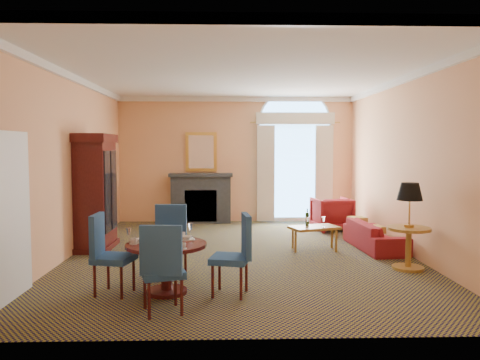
{
  "coord_description": "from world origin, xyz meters",
  "views": [
    {
      "loc": [
        -0.26,
        -8.29,
        1.91
      ],
      "look_at": [
        0.0,
        0.5,
        1.3
      ],
      "focal_mm": 35.0,
      "sensor_mm": 36.0,
      "label": 1
    }
  ],
  "objects_px": {
    "armoire": "(96,194)",
    "dining_table": "(166,256)",
    "side_table": "(409,216)",
    "armchair": "(332,214)",
    "coffee_table": "(314,228)",
    "sofa": "(375,235)"
  },
  "relations": [
    {
      "from": "dining_table",
      "to": "armchair",
      "type": "distance_m",
      "value": 5.61
    },
    {
      "from": "sofa",
      "to": "armoire",
      "type": "bearing_deg",
      "value": 84.34
    },
    {
      "from": "dining_table",
      "to": "armchair",
      "type": "bearing_deg",
      "value": 54.98
    },
    {
      "from": "dining_table",
      "to": "coffee_table",
      "type": "xyz_separation_m",
      "value": [
        2.41,
        2.51,
        -0.08
      ]
    },
    {
      "from": "sofa",
      "to": "armchair",
      "type": "relative_size",
      "value": 2.07
    },
    {
      "from": "armoire",
      "to": "armchair",
      "type": "bearing_deg",
      "value": 20.37
    },
    {
      "from": "armchair",
      "to": "coffee_table",
      "type": "xyz_separation_m",
      "value": [
        -0.81,
        -2.08,
        0.04
      ]
    },
    {
      "from": "sofa",
      "to": "side_table",
      "type": "xyz_separation_m",
      "value": [
        0.05,
        -1.5,
        0.6
      ]
    },
    {
      "from": "armoire",
      "to": "side_table",
      "type": "xyz_separation_m",
      "value": [
        5.32,
        -1.67,
        -0.19
      ]
    },
    {
      "from": "dining_table",
      "to": "coffee_table",
      "type": "bearing_deg",
      "value": 46.13
    },
    {
      "from": "armoire",
      "to": "dining_table",
      "type": "height_order",
      "value": "armoire"
    },
    {
      "from": "armoire",
      "to": "sofa",
      "type": "bearing_deg",
      "value": -1.85
    },
    {
      "from": "coffee_table",
      "to": "side_table",
      "type": "xyz_separation_m",
      "value": [
        1.23,
        -1.4,
        0.43
      ]
    },
    {
      "from": "sofa",
      "to": "side_table",
      "type": "relative_size",
      "value": 1.3
    },
    {
      "from": "armoire",
      "to": "side_table",
      "type": "distance_m",
      "value": 5.58
    },
    {
      "from": "armoire",
      "to": "dining_table",
      "type": "relative_size",
      "value": 2.04
    },
    {
      "from": "armoire",
      "to": "armchair",
      "type": "relative_size",
      "value": 2.58
    },
    {
      "from": "dining_table",
      "to": "coffee_table",
      "type": "height_order",
      "value": "dining_table"
    },
    {
      "from": "armoire",
      "to": "dining_table",
      "type": "xyz_separation_m",
      "value": [
        1.68,
        -2.78,
        -0.55
      ]
    },
    {
      "from": "dining_table",
      "to": "armchair",
      "type": "relative_size",
      "value": 1.26
    },
    {
      "from": "coffee_table",
      "to": "sofa",
      "type": "bearing_deg",
      "value": -14.14
    },
    {
      "from": "dining_table",
      "to": "side_table",
      "type": "distance_m",
      "value": 3.83
    }
  ]
}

